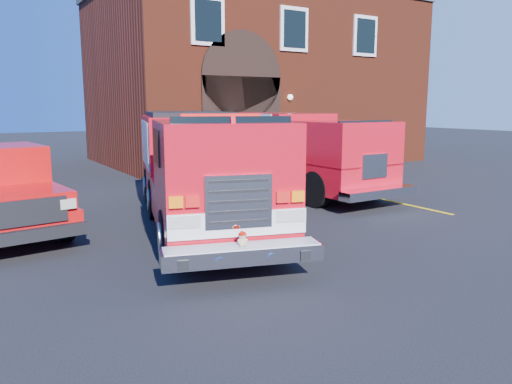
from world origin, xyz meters
TOP-DOWN VIEW (x-y plane):
  - ground at (0.00, 0.00)m, footprint 100.00×100.00m
  - parking_stripe_near at (6.50, 1.00)m, footprint 0.12×3.00m
  - parking_stripe_mid at (6.50, 4.00)m, footprint 0.12×3.00m
  - parking_stripe_far at (6.50, 7.00)m, footprint 0.12×3.00m
  - fire_station at (8.99, 13.98)m, footprint 15.20×10.20m
  - fire_engine at (0.36, 2.01)m, footprint 4.76×9.09m
  - secondary_truck at (5.00, 4.89)m, footprint 2.69×8.04m

SIDE VIEW (x-z plane):
  - ground at x=0.00m, z-range 0.00..0.00m
  - parking_stripe_near at x=6.50m, z-range 0.00..0.01m
  - parking_stripe_mid at x=6.50m, z-range 0.00..0.01m
  - parking_stripe_far at x=6.50m, z-range 0.00..0.01m
  - fire_engine at x=0.36m, z-range 0.05..2.75m
  - secondary_truck at x=5.00m, z-range 0.12..2.70m
  - fire_station at x=8.99m, z-range 0.03..8.48m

